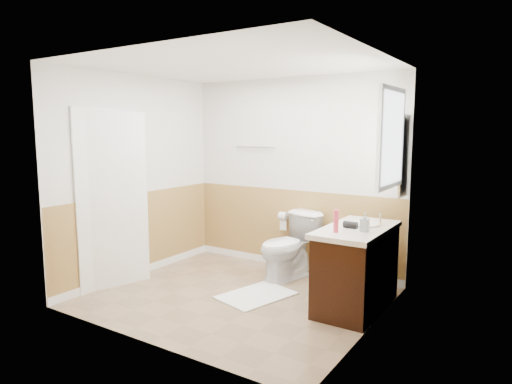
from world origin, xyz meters
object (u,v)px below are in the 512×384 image
Objects in this scene: bath_mat at (256,295)px; soap_dispenser at (365,222)px; lotion_bottle at (336,221)px; toilet at (288,246)px; vanity_cabinet at (356,270)px.

soap_dispenser is at bearing 7.64° from bath_mat.
bath_mat is 3.64× the size of lotion_bottle.
soap_dispenser reaches higher than bath_mat.
bath_mat is at bearing -74.51° from toilet.
toilet is 3.72× the size of lotion_bottle.
soap_dispenser is (0.22, 0.19, -0.02)m from lotion_bottle.
soap_dispenser reaches higher than vanity_cabinet.
vanity_cabinet is 5.00× the size of lotion_bottle.
soap_dispenser is at bearing -10.98° from toilet.
lotion_bottle reaches higher than bath_mat.
toilet is at bearing 153.54° from soap_dispenser.
lotion_bottle is at bearing -23.71° from toilet.
toilet reaches higher than vanity_cabinet.
soap_dispenser is (1.16, 0.16, 0.93)m from bath_mat.
vanity_cabinet is (1.04, -0.43, -0.01)m from toilet.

